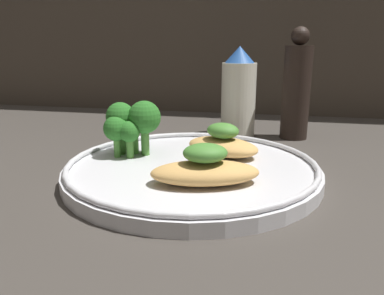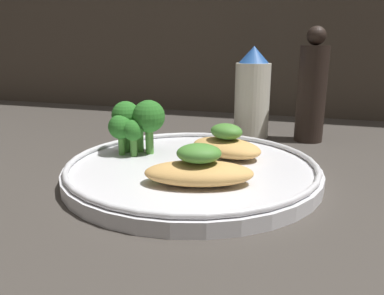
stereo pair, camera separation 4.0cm
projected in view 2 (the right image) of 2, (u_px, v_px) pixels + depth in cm
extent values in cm
cube|color=#3D3833|center=(192.00, 182.00, 41.24)|extent=(180.00, 180.00, 1.00)
cylinder|color=silver|center=(192.00, 171.00, 40.93)|extent=(27.56, 27.56, 1.40)
torus|color=silver|center=(192.00, 163.00, 40.66)|extent=(26.96, 26.96, 0.60)
ellipsoid|color=tan|center=(199.00, 173.00, 35.02)|extent=(11.22, 7.49, 2.12)
ellipsoid|color=#478433|center=(199.00, 153.00, 34.50)|extent=(4.92, 4.35, 1.77)
ellipsoid|color=tan|center=(226.00, 148.00, 43.79)|extent=(10.20, 8.26, 2.08)
ellipsoid|color=#478433|center=(226.00, 131.00, 43.27)|extent=(4.79, 4.35, 1.82)
cylinder|color=#4C8E38|center=(149.00, 141.00, 44.74)|extent=(0.97, 0.97, 3.20)
sphere|color=#286B23|center=(149.00, 116.00, 43.96)|extent=(3.84, 3.84, 3.84)
cylinder|color=#4C8E38|center=(139.00, 140.00, 45.67)|extent=(1.08, 1.08, 2.83)
sphere|color=#286B23|center=(138.00, 122.00, 45.06)|extent=(2.55, 2.55, 2.55)
cylinder|color=#4C8E38|center=(135.00, 136.00, 47.17)|extent=(1.01, 1.01, 3.03)
sphere|color=#286B23|center=(134.00, 118.00, 46.55)|extent=(2.40, 2.40, 2.40)
cylinder|color=#4C8E38|center=(127.00, 139.00, 45.40)|extent=(0.91, 0.91, 3.36)
sphere|color=#286B23|center=(126.00, 115.00, 44.64)|extent=(3.38, 3.38, 3.38)
cylinder|color=#4C8E38|center=(122.00, 145.00, 44.33)|extent=(0.76, 0.76, 2.39)
sphere|color=#286B23|center=(121.00, 127.00, 43.75)|extent=(2.92, 2.92, 2.92)
cylinder|color=#4C8E38|center=(134.00, 147.00, 43.80)|extent=(0.81, 0.81, 2.27)
sphere|color=#286B23|center=(133.00, 130.00, 43.27)|extent=(2.44, 2.44, 2.44)
cylinder|color=silver|center=(252.00, 101.00, 57.99)|extent=(5.37, 5.37, 11.40)
cone|color=#23519E|center=(254.00, 55.00, 56.14)|extent=(4.57, 4.57, 2.51)
cylinder|color=black|center=(311.00, 95.00, 55.04)|extent=(4.15, 4.15, 13.98)
sphere|color=black|center=(316.00, 36.00, 52.83)|extent=(2.69, 2.69, 2.69)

